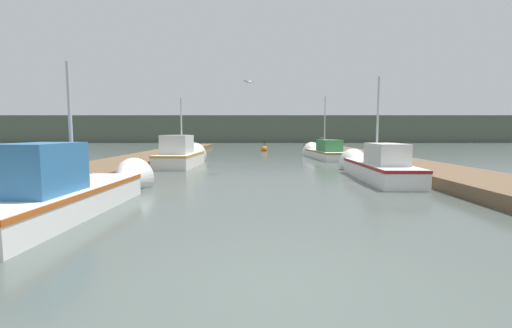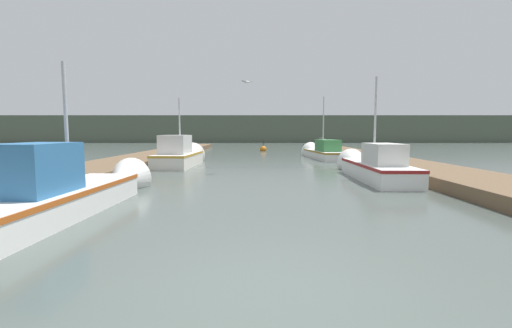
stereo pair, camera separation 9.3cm
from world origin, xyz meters
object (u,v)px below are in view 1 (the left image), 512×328
fishing_boat_3 (322,152)px  channel_buoy (263,149)px  fishing_boat_2 (181,155)px  fishing_boat_0 (80,189)px  mooring_piling_1 (324,147)px  fishing_boat_1 (372,166)px  seagull_lead (248,82)px  mooring_piling_0 (321,146)px

fishing_boat_3 → channel_buoy: (-3.81, 8.46, -0.25)m
fishing_boat_2 → channel_buoy: (4.68, 13.47, -0.36)m
fishing_boat_0 → mooring_piling_1: fishing_boat_0 is taller
fishing_boat_2 → channel_buoy: size_ratio=4.93×
fishing_boat_1 → channel_buoy: bearing=102.6°
seagull_lead → fishing_boat_3: bearing=-161.8°
mooring_piling_1 → channel_buoy: size_ratio=1.08×
fishing_boat_0 → mooring_piling_1: bearing=65.4°
fishing_boat_1 → fishing_boat_3: size_ratio=0.98×
mooring_piling_1 → fishing_boat_3: bearing=-103.0°
fishing_boat_2 → mooring_piling_1: (9.40, 8.95, 0.07)m
fishing_boat_3 → seagull_lead: bearing=-125.8°
seagull_lead → fishing_boat_2: bearing=-84.7°
fishing_boat_0 → fishing_boat_3: fishing_boat_3 is taller
fishing_boat_0 → seagull_lead: size_ratio=13.35×
fishing_boat_3 → channel_buoy: size_ratio=5.69×
mooring_piling_0 → seagull_lead: 14.70m
mooring_piling_0 → fishing_boat_3: bearing=-100.2°
fishing_boat_0 → mooring_piling_1: 21.53m
fishing_boat_1 → mooring_piling_0: fishing_boat_1 is taller
fishing_boat_0 → fishing_boat_2: (0.15, 10.34, 0.08)m
mooring_piling_0 → fishing_boat_2: bearing=-133.7°
mooring_piling_1 → channel_buoy: 6.55m
fishing_boat_0 → mooring_piling_1: size_ratio=5.39×
fishing_boat_1 → seagull_lead: 6.18m
fishing_boat_0 → fishing_boat_3: size_ratio=1.03×
seagull_lead → channel_buoy: bearing=-135.2°
fishing_boat_1 → channel_buoy: 18.87m
fishing_boat_0 → fishing_boat_1: (8.64, 5.33, -0.00)m
fishing_boat_1 → mooring_piling_1: fishing_boat_1 is taller
fishing_boat_1 → seagull_lead: (-4.87, 1.63, 3.43)m
fishing_boat_3 → mooring_piling_0: bearing=74.2°
fishing_boat_0 → seagull_lead: 8.63m
channel_buoy → seagull_lead: size_ratio=2.29×
fishing_boat_2 → fishing_boat_3: 9.86m
fishing_boat_1 → mooring_piling_0: size_ratio=4.82×
fishing_boat_2 → mooring_piling_0: (9.35, 9.77, 0.11)m
fishing_boat_0 → fishing_boat_2: fishing_boat_2 is taller
mooring_piling_0 → mooring_piling_1: size_ratio=1.07×
mooring_piling_0 → fishing_boat_0: bearing=-115.3°
fishing_boat_1 → fishing_boat_0: bearing=-147.4°
fishing_boat_2 → seagull_lead: 5.98m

